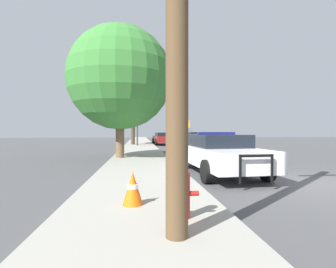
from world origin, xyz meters
The scene contains 11 objects.
ground_plane centered at (0.00, 0.00, 0.00)m, with size 110.00×110.00×0.00m, color #474749.
sidewalk_left centered at (-5.10, 0.00, 0.07)m, with size 3.00×110.00×0.13m.
police_car centered at (-2.36, 2.10, 0.76)m, with size 2.33×5.35×1.48m.
fire_hydrant centered at (-4.46, -2.85, 0.54)m, with size 0.49×0.21×0.78m.
traffic_light centered at (-4.17, 18.63, 4.05)m, with size 3.14×0.35×5.65m.
car_background_oncoming centered at (1.83, 25.38, 0.74)m, with size 2.16×4.29×1.39m.
car_background_midblock centered at (-2.53, 21.67, 0.75)m, with size 2.24×4.60×1.36m.
box_truck centered at (2.09, 38.70, 1.75)m, with size 2.96×7.81×3.34m.
tree_sidewalk_near centered at (-6.15, 6.99, 4.30)m, with size 5.43×5.43×6.90m.
tree_sidewalk_mid centered at (-5.79, 20.66, 5.25)m, with size 4.93×4.93×7.60m.
traffic_cone centered at (-5.28, -2.01, 0.44)m, with size 0.38×0.38×0.63m.
Camera 1 is at (-5.16, -6.95, 1.51)m, focal length 28.00 mm.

